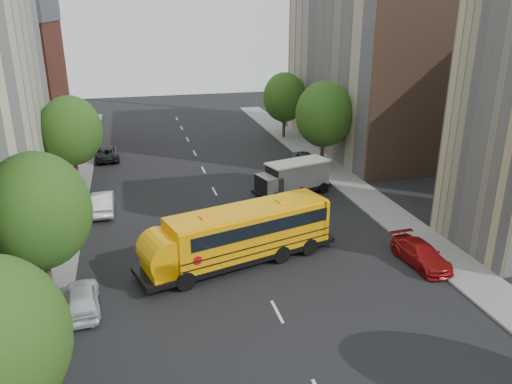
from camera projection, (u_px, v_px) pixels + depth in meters
name	position (u px, v px, depth m)	size (l,w,h in m)	color
ground	(241.00, 243.00, 32.09)	(120.00, 120.00, 0.00)	black
sidewalk_left	(61.00, 229.00, 33.92)	(3.00, 80.00, 0.12)	slate
sidewalk_right	(369.00, 199.00, 39.30)	(3.00, 80.00, 0.12)	slate
lane_markings	(215.00, 191.00, 41.17)	(0.15, 64.00, 0.01)	silver
building_left_redbrick	(9.00, 88.00, 51.08)	(10.00, 15.00, 13.00)	maroon
building_right_far	(368.00, 62.00, 51.36)	(10.00, 22.00, 18.00)	tan
building_right_sidewall	(428.00, 75.00, 41.36)	(10.10, 0.30, 18.00)	brown
street_tree_1	(38.00, 211.00, 24.17)	(5.12, 5.12, 7.90)	#38281C
street_tree_2	(71.00, 131.00, 40.57)	(4.99, 4.99, 7.71)	#38281C
street_tree_4	(324.00, 114.00, 45.63)	(5.25, 5.25, 8.10)	#38281C
street_tree_5	(284.00, 97.00, 56.66)	(4.86, 4.86, 7.51)	#38281C
school_bus	(237.00, 234.00, 28.90)	(12.43, 5.95, 3.43)	black
safari_truck	(293.00, 178.00, 40.01)	(6.72, 3.87, 2.72)	black
parked_car_0	(82.00, 298.00, 24.72)	(1.62, 4.04, 1.37)	silver
parked_car_1	(102.00, 202.00, 36.76)	(1.59, 4.56, 1.50)	white
parked_car_2	(107.00, 153.00, 49.64)	(2.23, 4.83, 1.34)	black
parked_car_3	(421.00, 254.00, 29.24)	(1.82, 4.49, 1.30)	maroon
parked_car_4	(306.00, 160.00, 47.25)	(1.64, 4.09, 1.39)	#2D364F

